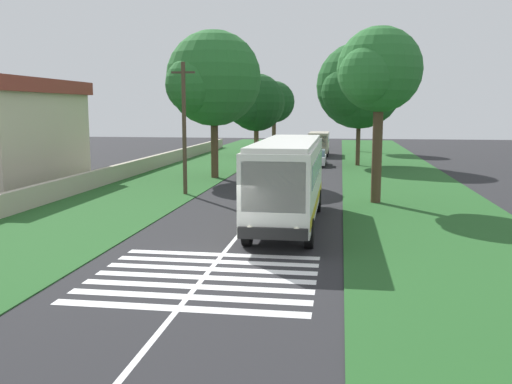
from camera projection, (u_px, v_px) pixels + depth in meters
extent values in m
plane|color=#262628|center=(216.00, 263.00, 18.57)|extent=(160.00, 160.00, 0.00)
cube|color=#235623|center=(139.00, 192.00, 34.45)|extent=(120.00, 8.00, 0.04)
cube|color=#235623|center=(413.00, 198.00, 32.03)|extent=(120.00, 8.00, 0.04)
cube|color=silver|center=(271.00, 195.00, 33.24)|extent=(110.00, 0.16, 0.01)
cube|color=silver|center=(288.00, 178.00, 24.27)|extent=(11.00, 2.50, 2.90)
cube|color=slate|center=(289.00, 165.00, 24.49)|extent=(9.68, 2.54, 0.85)
cube|color=slate|center=(273.00, 187.00, 18.88)|extent=(0.08, 2.20, 1.74)
cube|color=#B29E19|center=(288.00, 201.00, 24.42)|extent=(10.78, 2.53, 0.36)
cube|color=silver|center=(288.00, 142.00, 24.05)|extent=(10.56, 2.30, 0.18)
cube|color=black|center=(273.00, 234.00, 19.00)|extent=(0.16, 2.40, 0.40)
sphere|color=#F2EDCC|center=(249.00, 229.00, 19.15)|extent=(0.24, 0.24, 0.24)
sphere|color=#F2EDCC|center=(296.00, 230.00, 18.92)|extent=(0.24, 0.24, 0.24)
cylinder|color=black|center=(247.00, 231.00, 20.86)|extent=(1.10, 0.32, 1.10)
cylinder|color=black|center=(272.00, 200.00, 28.09)|extent=(1.10, 0.32, 1.10)
cylinder|color=black|center=(309.00, 233.00, 20.52)|extent=(1.10, 0.32, 1.10)
cylinder|color=black|center=(318.00, 201.00, 27.75)|extent=(1.10, 0.32, 1.10)
cube|color=silver|center=(178.00, 308.00, 14.34)|extent=(0.45, 6.80, 0.01)
cube|color=silver|center=(188.00, 297.00, 15.22)|extent=(0.45, 6.80, 0.01)
cube|color=silver|center=(196.00, 287.00, 16.10)|extent=(0.45, 6.80, 0.01)
cube|color=silver|center=(204.00, 277.00, 16.98)|extent=(0.45, 6.80, 0.01)
cube|color=silver|center=(211.00, 269.00, 17.86)|extent=(0.45, 6.80, 0.01)
cube|color=silver|center=(217.00, 262.00, 18.74)|extent=(0.45, 6.80, 0.01)
cube|color=silver|center=(222.00, 255.00, 19.62)|extent=(0.45, 6.80, 0.01)
cube|color=#B21E1E|center=(265.00, 167.00, 44.51)|extent=(4.30, 1.75, 0.70)
cube|color=slate|center=(265.00, 159.00, 44.32)|extent=(2.00, 1.61, 0.55)
cylinder|color=black|center=(253.00, 171.00, 43.34)|extent=(0.64, 0.22, 0.64)
cylinder|color=black|center=(258.00, 167.00, 45.98)|extent=(0.64, 0.22, 0.64)
cylinder|color=black|center=(273.00, 171.00, 43.11)|extent=(0.64, 0.22, 0.64)
cylinder|color=black|center=(277.00, 168.00, 45.75)|extent=(0.64, 0.22, 0.64)
cube|color=silver|center=(316.00, 160.00, 50.59)|extent=(4.30, 1.75, 0.70)
cube|color=slate|center=(316.00, 153.00, 50.40)|extent=(2.00, 1.61, 0.55)
cylinder|color=black|center=(306.00, 163.00, 49.41)|extent=(0.64, 0.22, 0.64)
cylinder|color=black|center=(308.00, 160.00, 52.06)|extent=(0.64, 0.22, 0.64)
cylinder|color=black|center=(324.00, 163.00, 49.18)|extent=(0.64, 0.22, 0.64)
cylinder|color=black|center=(325.00, 161.00, 51.83)|extent=(0.64, 0.22, 0.64)
cube|color=#BFB299|center=(319.00, 142.00, 61.37)|extent=(6.00, 2.10, 2.10)
cube|color=slate|center=(319.00, 138.00, 61.51)|extent=(5.04, 2.13, 0.70)
cube|color=slate|center=(318.00, 142.00, 58.43)|extent=(0.06, 1.76, 1.18)
cylinder|color=black|center=(309.00, 153.00, 59.81)|extent=(0.76, 0.24, 0.76)
cylinder|color=black|center=(311.00, 151.00, 63.53)|extent=(0.76, 0.24, 0.76)
cylinder|color=black|center=(327.00, 153.00, 59.53)|extent=(0.76, 0.24, 0.76)
cylinder|color=black|center=(328.00, 151.00, 63.25)|extent=(0.76, 0.24, 0.76)
cylinder|color=#4C3826|center=(274.00, 129.00, 77.82)|extent=(0.55, 0.55, 4.43)
sphere|color=#19471E|center=(274.00, 102.00, 77.26)|extent=(5.68, 5.68, 5.68)
sphere|color=#19471E|center=(275.00, 105.00, 78.99)|extent=(3.85, 3.85, 3.85)
sphere|color=#19471E|center=(267.00, 105.00, 76.06)|extent=(3.70, 3.70, 3.70)
cylinder|color=brown|center=(256.00, 137.00, 60.76)|extent=(0.51, 0.51, 4.01)
sphere|color=#19471E|center=(256.00, 102.00, 60.22)|extent=(6.17, 6.17, 6.17)
sphere|color=#19471E|center=(259.00, 107.00, 62.10)|extent=(4.49, 4.49, 4.49)
sphere|color=#19471E|center=(245.00, 107.00, 58.92)|extent=(4.01, 4.01, 4.01)
cylinder|color=#4C3826|center=(215.00, 141.00, 41.11)|extent=(0.54, 0.54, 5.32)
sphere|color=#286B2D|center=(214.00, 78.00, 40.44)|extent=(6.87, 6.87, 6.87)
sphere|color=#286B2D|center=(220.00, 87.00, 42.53)|extent=(5.08, 5.08, 5.08)
sphere|color=#286B2D|center=(194.00, 85.00, 38.99)|extent=(4.00, 4.00, 4.00)
cylinder|color=#4C3826|center=(377.00, 149.00, 30.00)|extent=(0.53, 0.53, 5.84)
sphere|color=#286B2D|center=(380.00, 69.00, 29.39)|extent=(4.47, 4.47, 4.47)
sphere|color=#286B2D|center=(378.00, 77.00, 30.75)|extent=(2.79, 2.79, 2.79)
sphere|color=#286B2D|center=(367.00, 75.00, 28.44)|extent=(2.92, 2.92, 2.92)
cylinder|color=#4C3826|center=(358.00, 138.00, 50.04)|extent=(0.38, 0.38, 4.97)
sphere|color=#1E5623|center=(360.00, 86.00, 49.37)|extent=(7.58, 7.58, 7.58)
sphere|color=#1E5623|center=(359.00, 93.00, 51.68)|extent=(5.34, 5.34, 5.34)
sphere|color=#1E5623|center=(347.00, 92.00, 47.77)|extent=(4.29, 4.29, 4.29)
cylinder|color=brown|center=(359.00, 123.00, 66.62)|extent=(0.46, 0.46, 6.81)
sphere|color=#337A38|center=(360.00, 81.00, 65.91)|extent=(5.10, 5.10, 5.10)
sphere|color=#337A38|center=(359.00, 85.00, 67.47)|extent=(2.85, 2.85, 2.85)
sphere|color=#337A38|center=(353.00, 84.00, 64.83)|extent=(2.96, 2.96, 2.96)
cylinder|color=#473828|center=(184.00, 129.00, 32.92)|extent=(0.24, 0.24, 7.71)
cube|color=#3D3326|center=(183.00, 72.00, 32.45)|extent=(0.12, 1.40, 0.12)
cube|color=#B2A893|center=(118.00, 172.00, 39.76)|extent=(70.00, 0.40, 1.10)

